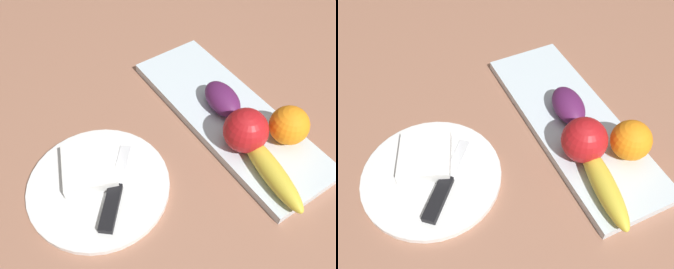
{
  "view_description": "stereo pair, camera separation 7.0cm",
  "coord_description": "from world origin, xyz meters",
  "views": [
    {
      "loc": [
        -0.39,
        0.37,
        0.59
      ],
      "look_at": [
        -0.02,
        0.12,
        0.05
      ],
      "focal_mm": 40.82,
      "sensor_mm": 36.0,
      "label": 1
    },
    {
      "loc": [
        -0.43,
        0.3,
        0.59
      ],
      "look_at": [
        -0.02,
        0.12,
        0.05
      ],
      "focal_mm": 40.82,
      "sensor_mm": 36.0,
      "label": 2
    }
  ],
  "objects": [
    {
      "name": "ground_plane",
      "position": [
        0.0,
        0.0,
        0.0
      ],
      "size": [
        2.4,
        2.4,
        0.0
      ],
      "primitive_type": "plane",
      "color": "#9B6951"
    },
    {
      "name": "fruit_tray",
      "position": [
        -0.02,
        -0.03,
        0.01
      ],
      "size": [
        0.47,
        0.17,
        0.02
      ],
      "primitive_type": "cube",
      "color": "silver",
      "rests_on": "ground_plane"
    },
    {
      "name": "apple",
      "position": [
        -0.1,
        0.0,
        0.06
      ],
      "size": [
        0.08,
        0.08,
        0.08
      ],
      "primitive_type": "sphere",
      "color": "red",
      "rests_on": "fruit_tray"
    },
    {
      "name": "banana",
      "position": [
        -0.18,
        0.01,
        0.04
      ],
      "size": [
        0.19,
        0.07,
        0.04
      ],
      "primitive_type": "ellipsoid",
      "rotation": [
        0.0,
        0.0,
        2.97
      ],
      "color": "gold",
      "rests_on": "fruit_tray"
    },
    {
      "name": "orange_near_apple",
      "position": [
        -0.13,
        -0.08,
        0.06
      ],
      "size": [
        0.07,
        0.07,
        0.07
      ],
      "primitive_type": "sphere",
      "color": "orange",
      "rests_on": "fruit_tray"
    },
    {
      "name": "grape_bunch",
      "position": [
        -0.0,
        -0.03,
        0.04
      ],
      "size": [
        0.11,
        0.07,
        0.05
      ],
      "primitive_type": "ellipsoid",
      "rotation": [
        0.0,
        0.0,
        2.99
      ],
      "color": "#551D51",
      "rests_on": "fruit_tray"
    },
    {
      "name": "dinner_plate",
      "position": [
        -0.02,
        0.27,
        0.01
      ],
      "size": [
        0.25,
        0.25,
        0.01
      ],
      "primitive_type": "cylinder",
      "color": "white",
      "rests_on": "ground_plane"
    },
    {
      "name": "folded_napkin",
      "position": [
        0.01,
        0.27,
        0.02
      ],
      "size": [
        0.13,
        0.12,
        0.02
      ],
      "primitive_type": "cube",
      "rotation": [
        0.0,
        0.0,
        -0.37
      ],
      "color": "white",
      "rests_on": "dinner_plate"
    },
    {
      "name": "knife",
      "position": [
        -0.07,
        0.26,
        0.02
      ],
      "size": [
        0.15,
        0.13,
        0.01
      ],
      "rotation": [
        0.0,
        0.0,
        -0.71
      ],
      "color": "silver",
      "rests_on": "dinner_plate"
    }
  ]
}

